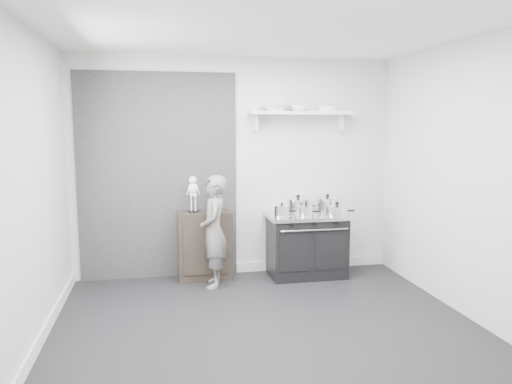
% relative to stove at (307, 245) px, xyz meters
% --- Properties ---
extents(ground, '(4.00, 4.00, 0.00)m').
position_rel_stove_xyz_m(ground, '(-0.84, -1.48, -0.39)').
color(ground, black).
rests_on(ground, ground).
extents(room_shell, '(4.02, 3.62, 2.71)m').
position_rel_stove_xyz_m(room_shell, '(-0.93, -1.33, 1.24)').
color(room_shell, beige).
rests_on(room_shell, ground).
extents(wall_shelf, '(1.30, 0.26, 0.24)m').
position_rel_stove_xyz_m(wall_shelf, '(-0.04, 0.20, 1.61)').
color(wall_shelf, silver).
rests_on(wall_shelf, room_shell).
extents(stove, '(0.98, 0.61, 0.78)m').
position_rel_stove_xyz_m(stove, '(0.00, 0.00, 0.00)').
color(stove, black).
rests_on(stove, ground).
extents(side_cabinet, '(0.64, 0.37, 0.83)m').
position_rel_stove_xyz_m(side_cabinet, '(-1.25, 0.13, 0.02)').
color(side_cabinet, black).
rests_on(side_cabinet, ground).
extents(child, '(0.36, 0.50, 1.30)m').
position_rel_stove_xyz_m(child, '(-1.18, -0.18, 0.26)').
color(child, slate).
rests_on(child, ground).
extents(pot_front_left, '(0.29, 0.20, 0.17)m').
position_rel_stove_xyz_m(pot_front_left, '(-0.34, -0.08, 0.46)').
color(pot_front_left, white).
rests_on(pot_front_left, stove).
extents(pot_back_left, '(0.37, 0.28, 0.23)m').
position_rel_stove_xyz_m(pot_back_left, '(-0.08, 0.14, 0.48)').
color(pot_back_left, white).
rests_on(pot_back_left, stove).
extents(pot_back_right, '(0.35, 0.26, 0.23)m').
position_rel_stove_xyz_m(pot_back_right, '(0.29, 0.09, 0.48)').
color(pot_back_right, white).
rests_on(pot_back_right, stove).
extents(pot_front_right, '(0.36, 0.27, 0.17)m').
position_rel_stove_xyz_m(pot_front_right, '(0.32, -0.18, 0.45)').
color(pot_front_right, white).
rests_on(pot_front_right, stove).
extents(pot_front_center, '(0.26, 0.17, 0.16)m').
position_rel_stove_xyz_m(pot_front_center, '(-0.06, -0.15, 0.45)').
color(pot_front_center, white).
rests_on(pot_front_center, stove).
extents(skeleton_full, '(0.14, 0.09, 0.50)m').
position_rel_stove_xyz_m(skeleton_full, '(-1.38, 0.13, 0.69)').
color(skeleton_full, silver).
rests_on(skeleton_full, side_cabinet).
extents(skeleton_torso, '(0.12, 0.08, 0.43)m').
position_rel_stove_xyz_m(skeleton_torso, '(-1.10, 0.13, 0.66)').
color(skeleton_torso, silver).
rests_on(skeleton_torso, side_cabinet).
extents(bowl_large, '(0.33, 0.33, 0.08)m').
position_rel_stove_xyz_m(bowl_large, '(-0.37, 0.19, 1.69)').
color(bowl_large, white).
rests_on(bowl_large, wall_shelf).
extents(bowl_small, '(0.22, 0.22, 0.07)m').
position_rel_stove_xyz_m(bowl_small, '(-0.07, 0.19, 1.68)').
color(bowl_small, white).
rests_on(bowl_small, wall_shelf).
extents(plate_stack, '(0.26, 0.26, 0.06)m').
position_rel_stove_xyz_m(plate_stack, '(0.32, 0.19, 1.68)').
color(plate_stack, silver).
rests_on(plate_stack, wall_shelf).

